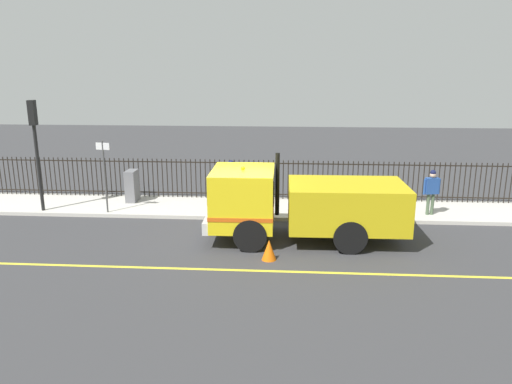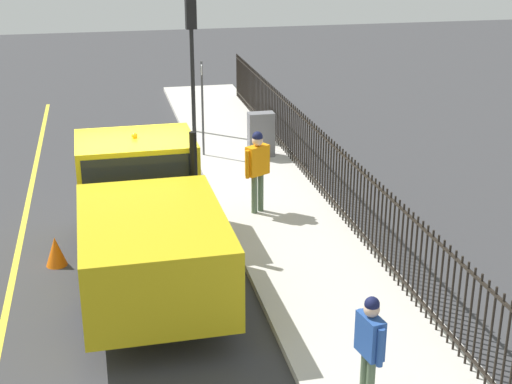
{
  "view_description": "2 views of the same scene",
  "coord_description": "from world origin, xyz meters",
  "px_view_note": "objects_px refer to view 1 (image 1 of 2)",
  "views": [
    {
      "loc": [
        -13.91,
        -1.55,
        5.05
      ],
      "look_at": [
        1.63,
        -0.46,
        1.07
      ],
      "focal_mm": 33.74,
      "sensor_mm": 36.0,
      "label": 1
    },
    {
      "loc": [
        -0.6,
        -14.15,
        6.18
      ],
      "look_at": [
        2.29,
        -0.89,
        1.12
      ],
      "focal_mm": 51.5,
      "sensor_mm": 36.0,
      "label": 2
    }
  ],
  "objects_px": {
    "traffic_cone": "(269,250)",
    "street_sign": "(104,168)",
    "work_truck": "(293,201)",
    "utility_cabinet": "(132,186)",
    "traffic_light_near": "(35,133)",
    "pedestrian_distant": "(432,187)",
    "worker_standing": "(231,180)"
  },
  "relations": [
    {
      "from": "traffic_cone",
      "to": "street_sign",
      "type": "xyz_separation_m",
      "value": [
        3.7,
        5.91,
        1.43
      ]
    },
    {
      "from": "work_truck",
      "to": "utility_cabinet",
      "type": "xyz_separation_m",
      "value": [
        3.55,
        6.13,
        -0.5
      ]
    },
    {
      "from": "traffic_light_near",
      "to": "pedestrian_distant",
      "type": "bearing_deg",
      "value": 85.45
    },
    {
      "from": "utility_cabinet",
      "to": "traffic_cone",
      "type": "bearing_deg",
      "value": -133.56
    },
    {
      "from": "worker_standing",
      "to": "utility_cabinet",
      "type": "relative_size",
      "value": 1.52
    },
    {
      "from": "work_truck",
      "to": "traffic_cone",
      "type": "xyz_separation_m",
      "value": [
        -1.66,
        0.65,
        -0.94
      ]
    },
    {
      "from": "traffic_light_near",
      "to": "traffic_cone",
      "type": "height_order",
      "value": "traffic_light_near"
    },
    {
      "from": "worker_standing",
      "to": "pedestrian_distant",
      "type": "xyz_separation_m",
      "value": [
        -0.05,
        -6.97,
        -0.14
      ]
    },
    {
      "from": "work_truck",
      "to": "worker_standing",
      "type": "bearing_deg",
      "value": 39.42
    },
    {
      "from": "work_truck",
      "to": "utility_cabinet",
      "type": "bearing_deg",
      "value": 59.06
    },
    {
      "from": "work_truck",
      "to": "traffic_cone",
      "type": "distance_m",
      "value": 2.02
    },
    {
      "from": "pedestrian_distant",
      "to": "traffic_cone",
      "type": "relative_size",
      "value": 2.79
    },
    {
      "from": "worker_standing",
      "to": "utility_cabinet",
      "type": "height_order",
      "value": "worker_standing"
    },
    {
      "from": "traffic_cone",
      "to": "worker_standing",
      "type": "bearing_deg",
      "value": 19.9
    },
    {
      "from": "traffic_light_near",
      "to": "street_sign",
      "type": "bearing_deg",
      "value": 82.03
    },
    {
      "from": "traffic_light_near",
      "to": "traffic_cone",
      "type": "relative_size",
      "value": 6.84
    },
    {
      "from": "utility_cabinet",
      "to": "traffic_light_near",
      "type": "bearing_deg",
      "value": 116.96
    },
    {
      "from": "utility_cabinet",
      "to": "street_sign",
      "type": "distance_m",
      "value": 1.85
    },
    {
      "from": "worker_standing",
      "to": "traffic_cone",
      "type": "distance_m",
      "value": 4.62
    },
    {
      "from": "pedestrian_distant",
      "to": "utility_cabinet",
      "type": "relative_size",
      "value": 1.32
    },
    {
      "from": "work_truck",
      "to": "pedestrian_distant",
      "type": "relative_size",
      "value": 3.73
    },
    {
      "from": "traffic_light_near",
      "to": "utility_cabinet",
      "type": "xyz_separation_m",
      "value": [
        1.44,
        -2.84,
        -2.18
      ]
    },
    {
      "from": "traffic_light_near",
      "to": "utility_cabinet",
      "type": "relative_size",
      "value": 3.25
    },
    {
      "from": "work_truck",
      "to": "utility_cabinet",
      "type": "relative_size",
      "value": 4.93
    },
    {
      "from": "work_truck",
      "to": "traffic_cone",
      "type": "height_order",
      "value": "work_truck"
    },
    {
      "from": "utility_cabinet",
      "to": "street_sign",
      "type": "height_order",
      "value": "street_sign"
    },
    {
      "from": "worker_standing",
      "to": "pedestrian_distant",
      "type": "height_order",
      "value": "worker_standing"
    },
    {
      "from": "traffic_cone",
      "to": "street_sign",
      "type": "distance_m",
      "value": 7.11
    },
    {
      "from": "utility_cabinet",
      "to": "pedestrian_distant",
      "type": "bearing_deg",
      "value": -95.31
    },
    {
      "from": "work_truck",
      "to": "traffic_light_near",
      "type": "xyz_separation_m",
      "value": [
        2.1,
        8.97,
        1.68
      ]
    },
    {
      "from": "street_sign",
      "to": "utility_cabinet",
      "type": "bearing_deg",
      "value": -15.86
    },
    {
      "from": "work_truck",
      "to": "street_sign",
      "type": "bearing_deg",
      "value": 71.87
    }
  ]
}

